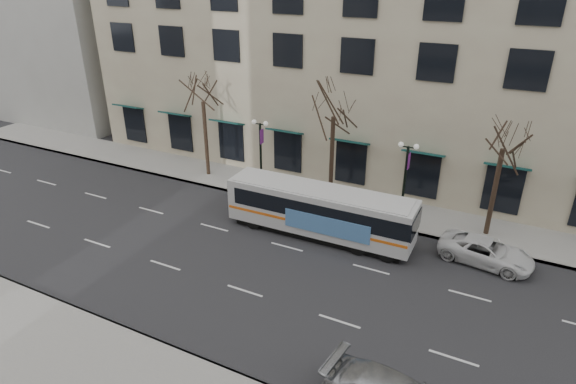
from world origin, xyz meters
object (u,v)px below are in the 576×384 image
Objects in this scene: lamp_post_right at (405,179)px; white_pickup at (486,252)px; lamp_post_left at (261,152)px; tree_far_right at (506,132)px; tree_far_mid at (334,102)px; tree_far_left at (202,88)px; city_bus at (321,210)px.

lamp_post_right reaches higher than white_pickup.
lamp_post_left is 1.00× the size of lamp_post_right.
tree_far_right reaches higher than white_pickup.
tree_far_mid is 6.41m from lamp_post_right.
tree_far_right is at bearing -0.00° from tree_far_mid.
tree_far_left reaches higher than city_bus.
tree_far_left is 1.71× the size of white_pickup.
tree_far_right is at bearing 0.00° from tree_far_left.
tree_far_left is at bearing 157.79° from city_bus.
lamp_post_right is (10.00, 0.00, 0.00)m from lamp_post_left.
white_pickup is (0.26, -3.08, -5.74)m from tree_far_right.
lamp_post_right reaches higher than city_bus.
tree_far_left is at bearing 89.11° from white_pickup.
lamp_post_left is at bearing -173.15° from tree_far_mid.
white_pickup is at bearing -9.25° from lamp_post_left.
city_bus is at bearing -135.24° from lamp_post_right.
tree_far_right is at bearing 2.29° from lamp_post_left.
city_bus is at bearing -153.48° from tree_far_right.
lamp_post_right is (-4.99, -0.60, -3.48)m from tree_far_right.
lamp_post_right is 6.24m from white_pickup.
tree_far_right is 6.11m from lamp_post_right.
tree_far_mid is at bearing 81.03° from white_pickup.
tree_far_left is 1.03× the size of tree_far_right.
white_pickup is at bearing -25.31° from lamp_post_right.
tree_far_mid is 1.64× the size of lamp_post_left.
tree_far_mid reaches higher than lamp_post_left.
white_pickup is at bearing -16.73° from tree_far_mid.
city_bus is 2.29× the size of white_pickup.
city_bus is (6.16, -3.81, -1.29)m from lamp_post_left.
tree_far_mid is at bearing 173.17° from lamp_post_right.
tree_far_mid is 1.06× the size of tree_far_right.
lamp_post_right is 5.56m from city_bus.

